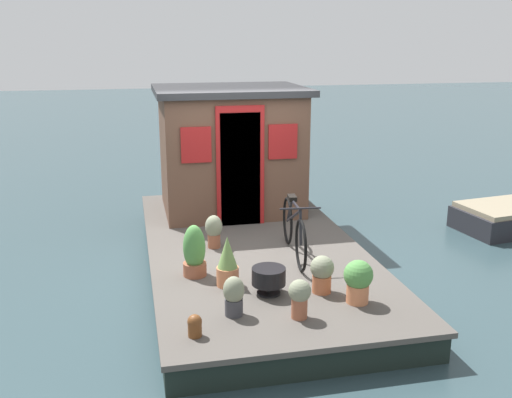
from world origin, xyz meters
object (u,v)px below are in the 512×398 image
potted_plant_fern (194,253)px  charcoal_grill (269,277)px  bicycle (294,229)px  potted_plant_succulent (227,262)px  potted_plant_lavender (322,273)px  potted_plant_basil (300,296)px  potted_plant_sage (234,295)px  potted_plant_thyme (214,230)px  potted_plant_geranium (358,280)px  mooring_bollard (195,325)px  houseboat_cabin (230,149)px

potted_plant_fern → charcoal_grill: 1.02m
bicycle → potted_plant_fern: bearing=105.6°
bicycle → potted_plant_fern: bicycle is taller
potted_plant_succulent → potted_plant_lavender: bearing=-112.2°
potted_plant_basil → charcoal_grill: potted_plant_basil is taller
potted_plant_basil → potted_plant_sage: bearing=72.5°
potted_plant_succulent → potted_plant_thyme: size_ratio=1.31×
charcoal_grill → potted_plant_fern: bearing=47.0°
potted_plant_sage → potted_plant_succulent: bearing=-4.7°
potted_plant_fern → charcoal_grill: size_ratio=1.67×
potted_plant_sage → potted_plant_geranium: bearing=-89.5°
potted_plant_basil → potted_plant_succulent: bearing=31.3°
potted_plant_lavender → potted_plant_fern: potted_plant_fern is taller
potted_plant_sage → charcoal_grill: potted_plant_sage is taller
potted_plant_fern → potted_plant_basil: bearing=-145.4°
potted_plant_lavender → potted_plant_sage: 1.11m
potted_plant_succulent → potted_plant_basil: bearing=-148.7°
potted_plant_basil → mooring_bollard: (-0.15, 1.08, -0.12)m
potted_plant_thyme → charcoal_grill: 1.64m
potted_plant_basil → mooring_bollard: potted_plant_basil is taller
potted_plant_lavender → potted_plant_geranium: size_ratio=0.90×
potted_plant_lavender → potted_plant_basil: (-0.54, 0.42, 0.00)m
potted_plant_sage → mooring_bollard: potted_plant_sage is taller
bicycle → potted_plant_lavender: bicycle is taller
bicycle → houseboat_cabin: bearing=10.5°
potted_plant_thyme → potted_plant_fern: potted_plant_fern is taller
potted_plant_succulent → charcoal_grill: size_ratio=1.56×
potted_plant_geranium → potted_plant_sage: potted_plant_geranium is taller
potted_plant_sage → potted_plant_thyme: potted_plant_thyme is taller
potted_plant_sage → potted_plant_fern: bearing=13.7°
potted_plant_lavender → potted_plant_basil: potted_plant_lavender is taller
bicycle → potted_plant_fern: 1.38m
potted_plant_geranium → potted_plant_sage: (-0.01, 1.35, -0.04)m
houseboat_cabin → potted_plant_geranium: 3.92m
potted_plant_thyme → potted_plant_lavender: bearing=-150.1°
potted_plant_sage → potted_plant_basil: bearing=-107.5°
potted_plant_sage → potted_plant_thyme: (2.02, -0.09, 0.03)m
potted_plant_succulent → bicycle: bearing=-53.2°
houseboat_cabin → potted_plant_lavender: (-3.45, -0.43, -0.77)m
bicycle → potted_plant_succulent: (-0.74, 0.99, -0.08)m
potted_plant_sage → potted_plant_basil: potted_plant_sage is taller
houseboat_cabin → potted_plant_lavender: size_ratio=5.51×
potted_plant_basil → charcoal_grill: 0.65m
potted_plant_succulent → charcoal_grill: (-0.32, -0.41, -0.08)m
houseboat_cabin → potted_plant_lavender: 3.56m
mooring_bollard → potted_plant_geranium: bearing=-78.4°
houseboat_cabin → potted_plant_basil: 4.06m
houseboat_cabin → potted_plant_lavender: bearing=-173.0°
potted_plant_thyme → potted_plant_succulent: bearing=178.7°
potted_plant_fern → potted_plant_succulent: bearing=-138.1°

